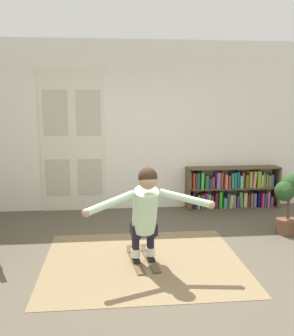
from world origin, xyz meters
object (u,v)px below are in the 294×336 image
Objects in this scene: potted_plant at (288,196)px; skis_pair at (143,259)px; person_skier at (146,209)px; bookshelf at (230,189)px.

potted_plant is 1.16× the size of skis_pair.
potted_plant is at bearing 23.10° from person_skier.
bookshelf is at bearing 105.74° from potted_plant.
bookshelf is at bearing 50.27° from skis_pair.
person_skier is at bearing -127.30° from bookshelf.
skis_pair is 0.69m from person_skier.
bookshelf reaches higher than skis_pair.
bookshelf is at bearing 52.70° from person_skier.
potted_plant is 2.31m from person_skier.
skis_pair is at bearing -160.93° from potted_plant.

